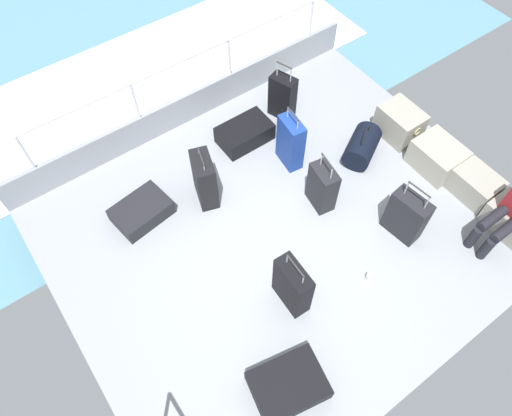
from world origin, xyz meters
The scene contains 19 objects.
ground_plane centered at (0.00, 0.00, -0.03)m, with size 4.40×5.20×0.06m, color gray.
gunwale_port centered at (-2.17, 0.00, 0.23)m, with size 0.06×5.20×0.45m, color gray.
railing_port centered at (-2.17, 0.00, 0.78)m, with size 0.04×4.20×1.02m.
sea_wake centered at (-3.60, 0.00, -0.34)m, with size 12.00×12.00×0.01m.
cargo_crate_0 centered at (-0.30, 2.12, 0.21)m, with size 0.59×0.42×0.42m.
cargo_crate_1 centered at (0.38, 2.12, 0.19)m, with size 0.64×0.48×0.37m.
cargo_crate_2 centered at (0.95, 2.17, 0.17)m, with size 0.57×0.40×0.34m.
cargo_crate_3 centered at (1.51, 2.13, 0.17)m, with size 0.58×0.41×0.34m.
suitcase_0 centered at (0.74, -0.51, 0.33)m, with size 0.45×0.22×0.80m.
suitcase_1 centered at (-0.92, -0.52, 0.35)m, with size 0.47×0.34×0.79m.
suitcase_2 centered at (-0.05, 0.56, 0.31)m, with size 0.39×0.27×0.81m.
suitcase_3 centered at (-1.13, -1.30, 0.11)m, with size 0.55×0.72×0.21m.
suitcase_4 centered at (0.82, 1.07, 0.32)m, with size 0.46×0.27×0.85m.
suitcase_5 centered at (-1.50, 1.08, 0.33)m, with size 0.39×0.30×0.87m.
suitcase_6 centered at (-1.41, 0.39, 0.13)m, with size 0.44×0.71×0.26m.
suitcase_7 centered at (-0.78, 0.65, 0.36)m, with size 0.40×0.24×0.87m.
suitcase_8 centered at (1.46, -1.11, 0.10)m, with size 0.65×0.79×0.21m.
duffel_bag centered at (-0.31, 1.46, 0.18)m, with size 0.58×0.67×0.51m.
paper_cup centered at (1.07, 0.34, 0.05)m, with size 0.08×0.08×0.10m, color white.
Camera 1 is at (2.14, -1.98, 4.89)m, focal length 33.48 mm.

